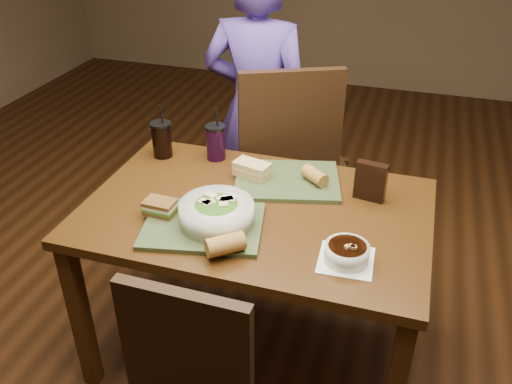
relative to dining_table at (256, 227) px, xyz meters
The scene contains 15 objects.
ground 0.66m from the dining_table, ahead, with size 6.00×6.00×0.00m, color #381C0B.
dining_table is the anchor object (origin of this frame).
chair_far 0.69m from the dining_table, 90.91° to the left, with size 0.63×0.65×1.11m.
diner 0.87m from the dining_table, 106.80° to the left, with size 0.57×0.37×1.56m, color #4F3694.
tray_near 0.25m from the dining_table, 127.87° to the right, with size 0.42×0.32×0.02m, color #394627.
tray_far 0.25m from the dining_table, 73.83° to the left, with size 0.42×0.32×0.02m, color #394627.
salad_bowl 0.24m from the dining_table, 121.28° to the right, with size 0.27×0.27×0.09m.
soup_bowl 0.45m from the dining_table, 29.94° to the right, with size 0.19×0.19×0.07m.
sandwich_near 0.38m from the dining_table, 152.43° to the right, with size 0.12×0.08×0.05m.
sandwich_far 0.26m from the dining_table, 111.47° to the left, with size 0.16×0.11×0.06m.
baguette_near 0.34m from the dining_table, 91.41° to the right, with size 0.06×0.06×0.13m, color #AD7533.
baguette_far 0.32m from the dining_table, 52.16° to the left, with size 0.06×0.06×0.11m, color #AD7533.
cup_cola 0.62m from the dining_table, 151.44° to the left, with size 0.09×0.09×0.25m.
cup_berry 0.47m from the dining_table, 130.85° to the left, with size 0.09×0.09×0.24m.
chip_bag 0.47m from the dining_table, 25.58° to the left, with size 0.12×0.04×0.16m, color black.
Camera 1 is at (0.51, -1.65, 1.87)m, focal length 38.00 mm.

